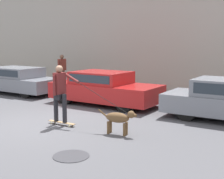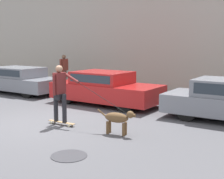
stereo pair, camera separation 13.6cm
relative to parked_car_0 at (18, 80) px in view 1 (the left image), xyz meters
name	(u,v)px [view 1 (the left image)]	position (x,y,z in m)	size (l,w,h in m)	color
ground_plane	(46,124)	(5.12, -3.36, -0.61)	(36.00, 36.00, 0.00)	#545459
back_wall	(155,33)	(5.12, 3.88, 2.17)	(32.00, 0.30, 5.55)	#ADA89E
sidewalk_curb	(140,94)	(5.12, 2.42, -0.53)	(30.00, 2.58, 0.15)	#A39E93
parked_car_0	(18,80)	(0.00, 0.00, 0.00)	(4.10, 1.78, 1.21)	black
parked_car_1	(104,89)	(4.87, 0.00, 0.00)	(4.25, 1.82, 1.25)	black
dog	(119,118)	(7.45, -3.09, -0.18)	(1.07, 0.35, 0.65)	brown
skateboarder	(60,91)	(5.55, -3.19, 0.38)	(2.67, 0.52, 1.71)	beige
pedestrian_with_bag	(62,69)	(0.81, 2.12, 0.41)	(0.26, 0.74, 1.60)	brown
manhole_cover	(71,156)	(7.44, -4.96, -0.60)	(0.76, 0.76, 0.01)	#38383D
fire_hydrant	(4,80)	(-2.20, 0.88, -0.19)	(0.18, 0.18, 0.78)	red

